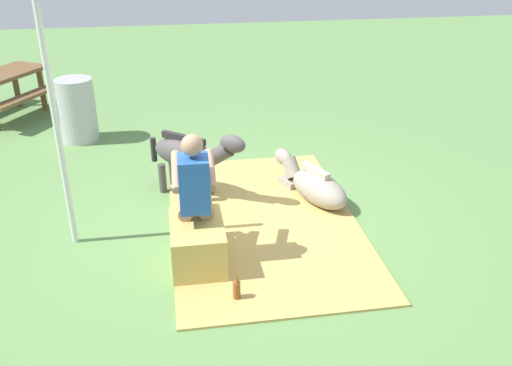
{
  "coord_description": "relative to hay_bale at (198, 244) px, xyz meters",
  "views": [
    {
      "loc": [
        -5.42,
        0.71,
        3.09
      ],
      "look_at": [
        -0.29,
        -0.11,
        0.55
      ],
      "focal_mm": 38.96,
      "sensor_mm": 36.0,
      "label": 1
    }
  ],
  "objects": [
    {
      "name": "water_barrel",
      "position": [
        3.56,
        1.52,
        0.24
      ],
      "size": [
        0.54,
        0.54,
        0.93
      ],
      "primitive_type": "cylinder",
      "color": "#B2B2B7",
      "rests_on": "ground"
    },
    {
      "name": "hay_patch",
      "position": [
        0.71,
        -0.77,
        -0.21
      ],
      "size": [
        3.34,
        2.02,
        0.02
      ],
      "primitive_type": "cube",
      "color": "tan",
      "rests_on": "ground"
    },
    {
      "name": "tent_pole_left",
      "position": [
        0.61,
        1.24,
        1.0
      ],
      "size": [
        0.06,
        0.06,
        2.44
      ],
      "primitive_type": "cylinder",
      "color": "silver",
      "rests_on": "ground"
    },
    {
      "name": "pony_lying",
      "position": [
        1.12,
        -1.44,
        -0.03
      ],
      "size": [
        1.33,
        0.78,
        0.42
      ],
      "color": "gray",
      "rests_on": "ground"
    },
    {
      "name": "pony_standing",
      "position": [
        1.46,
        -0.03,
        0.31
      ],
      "size": [
        0.99,
        1.12,
        0.89
      ],
      "color": "#4C4747",
      "rests_on": "ground"
    },
    {
      "name": "ground_plane",
      "position": [
        0.86,
        -0.54,
        -0.22
      ],
      "size": [
        24.0,
        24.0,
        0.0
      ],
      "primitive_type": "plane",
      "color": "#608C4C"
    },
    {
      "name": "hay_bale",
      "position": [
        0.0,
        0.0,
        0.0
      ],
      "size": [
        0.74,
        0.5,
        0.45
      ],
      "primitive_type": "cube",
      "color": "tan",
      "rests_on": "ground"
    },
    {
      "name": "person_seated",
      "position": [
        0.16,
        -0.0,
        0.5
      ],
      "size": [
        0.67,
        0.42,
        1.33
      ],
      "color": "tan",
      "rests_on": "ground"
    },
    {
      "name": "soda_bottle",
      "position": [
        -0.62,
        -0.3,
        -0.1
      ],
      "size": [
        0.07,
        0.07,
        0.25
      ],
      "color": "brown",
      "rests_on": "ground"
    },
    {
      "name": "picnic_bench",
      "position": [
        4.79,
        2.83,
        0.35
      ],
      "size": [
        1.95,
        1.88,
        0.75
      ],
      "color": "brown",
      "rests_on": "ground"
    }
  ]
}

